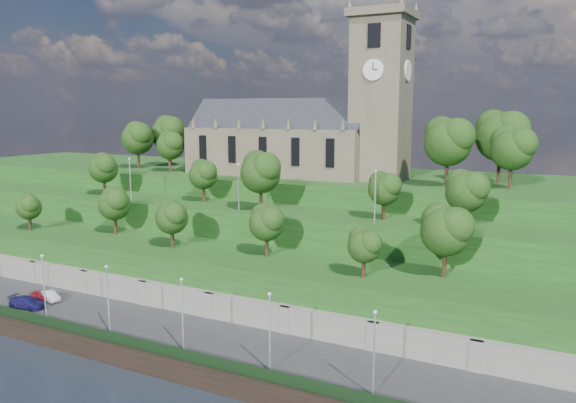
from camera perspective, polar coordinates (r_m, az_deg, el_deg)
The scene contains 17 objects.
ground at distance 63.65m, azimuth -17.86°, elevation -15.32°, with size 320.00×320.00×0.00m, color black.
promenade at distance 67.23m, azimuth -14.21°, elevation -12.87°, with size 160.00×12.00×2.00m, color #2D2D30.
quay_wall at distance 63.17m, azimuth -17.94°, elevation -14.43°, with size 160.00×0.50×2.20m, color black.
fence at distance 63.02m, azimuth -17.58°, elevation -12.99°, with size 160.00×0.10×1.20m, color black.
retaining_wall at distance 70.97m, azimuth -11.03°, elevation -10.27°, with size 160.00×2.10×5.00m.
embankment_lower at distance 75.06m, azimuth -8.20°, elevation -7.90°, with size 160.00×12.00×8.00m, color #1A4517.
embankment_upper at distance 83.40m, azimuth -3.85°, elevation -4.66°, with size 160.00×10.00×12.00m, color #1A4517.
hilltop at distance 101.24m, azimuth 2.27°, elevation -1.30°, with size 160.00×32.00×15.00m, color #1A4517.
church at distance 95.64m, azimuth 1.74°, elevation 7.14°, with size 38.60×12.35×27.60m.
trees_lower at distance 70.60m, azimuth -4.52°, elevation -1.65°, with size 66.15×8.57×8.10m.
trees_upper at distance 78.96m, azimuth -2.40°, elevation 2.72°, with size 63.65×8.08×8.55m.
trees_hilltop at distance 93.09m, azimuth 4.31°, elevation 6.58°, with size 73.07×16.23×11.16m.
lamp_posts_promenade at distance 64.33m, azimuth -17.83°, elevation -8.93°, with size 60.36×0.36×7.63m.
lamp_posts_upper at distance 79.06m, azimuth -5.04°, elevation 1.91°, with size 40.36×0.36×6.75m.
car_left at distance 79.30m, azimuth -23.90°, elevation -8.75°, with size 1.37×3.42×1.16m, color maroon.
car_middle at distance 78.66m, azimuth -23.07°, elevation -8.81°, with size 1.31×3.77×1.24m, color #A3A2A7.
car_right at distance 76.95m, azimuth -24.96°, elevation -9.27°, with size 1.97×4.84×1.40m, color #18164D.
Camera 1 is at (41.86, -40.32, 25.94)m, focal length 35.00 mm.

